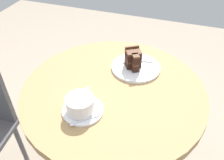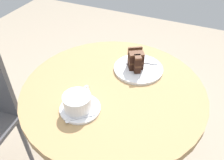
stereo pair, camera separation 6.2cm
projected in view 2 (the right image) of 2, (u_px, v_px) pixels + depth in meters
cafe_table at (113, 108)px, 1.03m from camera, size 0.75×0.75×0.70m
saucer at (80, 108)px, 0.87m from camera, size 0.15×0.15×0.01m
coffee_cup at (78, 102)px, 0.84m from camera, size 0.14×0.10×0.06m
teaspoon at (76, 119)px, 0.82m from camera, size 0.08×0.08×0.00m
cake_plate at (138, 69)px, 1.05m from camera, size 0.22×0.22×0.01m
cake_slice at (136, 60)px, 1.02m from camera, size 0.09×0.08×0.09m
fork at (145, 63)px, 1.07m from camera, size 0.08×0.14×0.00m
napkin at (138, 71)px, 1.05m from camera, size 0.14×0.16×0.00m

